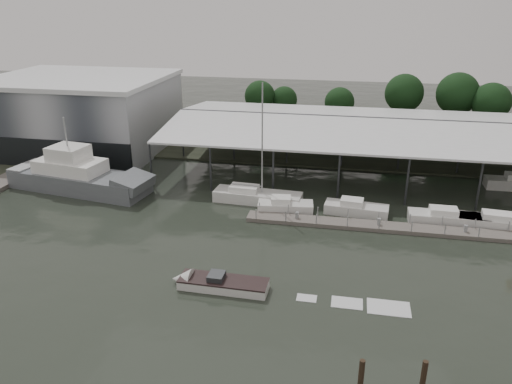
# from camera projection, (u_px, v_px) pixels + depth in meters

# --- Properties ---
(ground) EXTENTS (200.00, 200.00, 0.00)m
(ground) POSITION_uv_depth(u_px,v_px,m) (212.00, 265.00, 42.10)
(ground) COLOR #252B23
(ground) RESTS_ON ground
(land_strip_far) EXTENTS (140.00, 30.00, 0.30)m
(land_strip_far) POSITION_uv_depth(u_px,v_px,m) (283.00, 136.00, 80.38)
(land_strip_far) COLOR #3C4131
(land_strip_far) RESTS_ON ground
(land_strip_west) EXTENTS (20.00, 40.00, 0.30)m
(land_strip_west) POSITION_uv_depth(u_px,v_px,m) (14.00, 143.00, 76.54)
(land_strip_west) COLOR #3C4131
(land_strip_west) RESTS_ON ground
(storage_warehouse) EXTENTS (24.50, 20.50, 10.50)m
(storage_warehouse) POSITION_uv_depth(u_px,v_px,m) (81.00, 113.00, 72.45)
(storage_warehouse) COLOR #9DA1A7
(storage_warehouse) RESTS_ON ground
(covered_boat_shed) EXTENTS (58.24, 24.00, 6.96)m
(covered_boat_shed) POSITION_uv_depth(u_px,v_px,m) (402.00, 125.00, 62.36)
(covered_boat_shed) COLOR silver
(covered_boat_shed) RESTS_ON ground
(trawler_dock) EXTENTS (3.00, 18.00, 0.50)m
(trawler_dock) POSITION_uv_depth(u_px,v_px,m) (4.00, 182.00, 60.11)
(trawler_dock) COLOR #635E57
(trawler_dock) RESTS_ON ground
(floating_dock) EXTENTS (28.00, 2.00, 1.40)m
(floating_dock) POSITION_uv_depth(u_px,v_px,m) (389.00, 227.00, 48.48)
(floating_dock) COLOR #635E57
(floating_dock) RESTS_ON ground
(grey_trawler) EXTENTS (17.82, 7.46, 8.84)m
(grey_trawler) POSITION_uv_depth(u_px,v_px,m) (80.00, 177.00, 57.73)
(grey_trawler) COLOR slate
(grey_trawler) RESTS_ON ground
(white_sailboat) EXTENTS (9.77, 3.20, 13.28)m
(white_sailboat) POSITION_uv_depth(u_px,v_px,m) (256.00, 196.00, 54.69)
(white_sailboat) COLOR silver
(white_sailboat) RESTS_ON ground
(speedboat_underway) EXTENTS (18.64, 2.56, 2.00)m
(speedboat_underway) POSITION_uv_depth(u_px,v_px,m) (216.00, 283.00, 38.72)
(speedboat_underway) COLOR silver
(speedboat_underway) RESTS_ON ground
(moored_cruiser_0) EXTENTS (5.95, 2.84, 1.70)m
(moored_cruiser_0) POSITION_uv_depth(u_px,v_px,m) (285.00, 206.00, 52.25)
(moored_cruiser_0) COLOR silver
(moored_cruiser_0) RESTS_ON ground
(moored_cruiser_1) EXTENTS (6.67, 2.87, 1.70)m
(moored_cruiser_1) POSITION_uv_depth(u_px,v_px,m) (356.00, 209.00, 51.69)
(moored_cruiser_1) COLOR silver
(moored_cruiser_1) RESTS_ON ground
(moored_cruiser_2) EXTENTS (7.63, 2.21, 1.70)m
(moored_cruiser_2) POSITION_uv_depth(u_px,v_px,m) (447.00, 218.00, 49.53)
(moored_cruiser_2) COLOR silver
(moored_cruiser_2) RESTS_ON ground
(moored_cruiser_3) EXTENTS (8.32, 3.01, 1.70)m
(moored_cruiser_3) POSITION_uv_depth(u_px,v_px,m) (501.00, 223.00, 48.41)
(moored_cruiser_3) COLOR silver
(moored_cruiser_3) RESTS_ON ground
(horizon_tree_line) EXTENTS (66.60, 9.50, 9.98)m
(horizon_tree_line) POSITION_uv_depth(u_px,v_px,m) (453.00, 100.00, 78.92)
(horizon_tree_line) COLOR black
(horizon_tree_line) RESTS_ON ground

